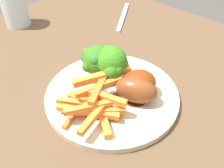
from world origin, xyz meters
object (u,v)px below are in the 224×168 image
object	(u,v)px
chicken_drumstick_near	(136,84)
chicken_drumstick_far	(133,90)
broccoli_floret_back	(112,62)
fork	(123,17)
broccoli_floret_front	(99,60)
water_glass	(14,7)
dinner_plate	(112,94)
dining_table	(122,116)
broccoli_floret_middle	(95,59)
carrot_fries_pile	(96,100)

from	to	relation	value
chicken_drumstick_near	chicken_drumstick_far	distance (m)	0.01
chicken_drumstick_near	broccoli_floret_back	bearing A→B (deg)	5.95
chicken_drumstick_far	fork	distance (m)	0.36
broccoli_floret_front	chicken_drumstick_far	size ratio (longest dim) A/B	0.59
broccoli_floret_front	fork	world-z (taller)	broccoli_floret_front
water_glass	dinner_plate	bearing A→B (deg)	175.54
dinner_plate	broccoli_floret_front	bearing A→B (deg)	-15.97
dinner_plate	water_glass	distance (m)	0.40
dining_table	water_glass	distance (m)	0.41
broccoli_floret_front	broccoli_floret_back	distance (m)	0.03
broccoli_floret_front	broccoli_floret_back	bearing A→B (deg)	-165.11
broccoli_floret_middle	fork	size ratio (longest dim) A/B	0.36
dining_table	broccoli_floret_middle	world-z (taller)	broccoli_floret_middle
broccoli_floret_back	chicken_drumstick_far	xyz separation A→B (m)	(-0.06, 0.01, -0.02)
broccoli_floret_front	chicken_drumstick_far	world-z (taller)	broccoli_floret_front
chicken_drumstick_far	water_glass	world-z (taller)	water_glass
chicken_drumstick_far	carrot_fries_pile	bearing A→B (deg)	63.73
chicken_drumstick_near	fork	world-z (taller)	chicken_drumstick_near
dining_table	broccoli_floret_back	xyz separation A→B (m)	(-0.00, 0.03, 0.18)
chicken_drumstick_near	fork	size ratio (longest dim) A/B	0.61
chicken_drumstick_far	water_glass	size ratio (longest dim) A/B	1.16
dinner_plate	broccoli_floret_middle	size ratio (longest dim) A/B	3.66
broccoli_floret_middle	carrot_fries_pile	size ratio (longest dim) A/B	0.43
dining_table	broccoli_floret_middle	distance (m)	0.18
chicken_drumstick_far	fork	xyz separation A→B (m)	(0.25, -0.26, -0.03)
dining_table	broccoli_floret_front	world-z (taller)	broccoli_floret_front
dinner_plate	broccoli_floret_back	world-z (taller)	broccoli_floret_back
dinner_plate	fork	bearing A→B (deg)	-51.87
broccoli_floret_front	chicken_drumstick_far	distance (m)	0.09
broccoli_floret_back	chicken_drumstick_near	xyz separation A→B (m)	(-0.05, -0.01, -0.02)
dinner_plate	fork	xyz separation A→B (m)	(0.21, -0.27, -0.00)
dining_table	water_glass	xyz separation A→B (m)	(0.38, 0.02, 0.17)
dinner_plate	broccoli_floret_front	distance (m)	0.07
water_glass	chicken_drumstick_far	bearing A→B (deg)	177.58
broccoli_floret_back	fork	world-z (taller)	broccoli_floret_back
carrot_fries_pile	dinner_plate	bearing A→B (deg)	-79.33
chicken_drumstick_far	water_glass	distance (m)	0.44
broccoli_floret_middle	chicken_drumstick_far	bearing A→B (deg)	-178.44
carrot_fries_pile	chicken_drumstick_near	world-z (taller)	chicken_drumstick_near
chicken_drumstick_near	fork	distance (m)	0.35
chicken_drumstick_near	carrot_fries_pile	bearing A→B (deg)	71.87
dinner_plate	broccoli_floret_middle	bearing A→B (deg)	-10.50
dining_table	broccoli_floret_front	xyz separation A→B (m)	(0.03, 0.04, 0.17)
carrot_fries_pile	broccoli_floret_middle	bearing A→B (deg)	-43.02
broccoli_floret_back	chicken_drumstick_far	size ratio (longest dim) A/B	0.64
dinner_plate	carrot_fries_pile	size ratio (longest dim) A/B	1.57
dining_table	carrot_fries_pile	bearing A→B (deg)	105.80
water_glass	dining_table	bearing A→B (deg)	-176.32
broccoli_floret_middle	chicken_drumstick_far	xyz separation A→B (m)	(-0.09, -0.00, -0.02)
dining_table	dinner_plate	size ratio (longest dim) A/B	3.90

